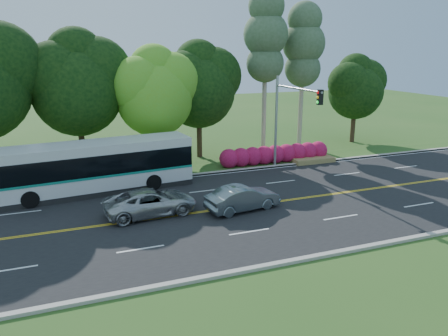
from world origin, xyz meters
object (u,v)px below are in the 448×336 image
object	(u,v)px
sedan	(243,198)
suv	(151,202)
traffic_signal	(289,110)
transit_bus	(94,168)

from	to	relation	value
sedan	suv	size ratio (longest dim) A/B	0.84
suv	traffic_signal	bearing A→B (deg)	-71.46
traffic_signal	suv	bearing A→B (deg)	-156.88
sedan	suv	distance (m)	5.18
traffic_signal	suv	xyz separation A→B (m)	(-11.13, -4.75, -3.94)
traffic_signal	sedan	world-z (taller)	traffic_signal
transit_bus	suv	bearing A→B (deg)	-69.89
sedan	transit_bus	bearing A→B (deg)	41.27
suv	sedan	bearing A→B (deg)	-107.82
sedan	suv	world-z (taller)	same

